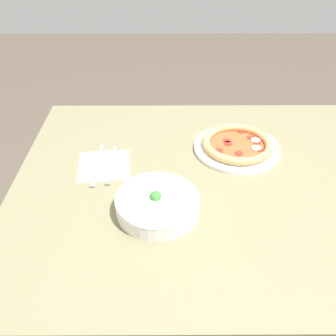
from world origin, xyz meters
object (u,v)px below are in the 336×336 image
fork (111,164)px  knife (98,163)px  pizza (237,145)px  bowl (157,203)px

fork → knife: same height
pizza → fork: size_ratio=1.44×
fork → knife: 0.04m
pizza → knife: bearing=10.1°
pizza → knife: 0.46m
bowl → fork: 0.26m
bowl → fork: (0.15, -0.21, -0.02)m
knife → fork: bearing=80.5°
knife → pizza: bearing=100.1°
pizza → bowl: (0.26, 0.30, 0.01)m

